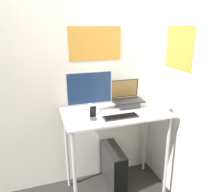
{
  "coord_description": "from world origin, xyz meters",
  "views": [
    {
      "loc": [
        -0.74,
        -1.72,
        1.85
      ],
      "look_at": [
        -0.04,
        0.31,
        1.18
      ],
      "focal_mm": 35.0,
      "sensor_mm": 36.0,
      "label": 1
    }
  ],
  "objects_px": {
    "laptop": "(127,100)",
    "monitor": "(90,93)",
    "cell_phone": "(93,115)",
    "keyboard": "(121,117)",
    "computer_tower": "(114,167)",
    "mouse": "(142,114)"
  },
  "relations": [
    {
      "from": "laptop",
      "to": "monitor",
      "type": "relative_size",
      "value": 0.72
    },
    {
      "from": "monitor",
      "to": "cell_phone",
      "type": "bearing_deg",
      "value": -95.23
    },
    {
      "from": "monitor",
      "to": "keyboard",
      "type": "xyz_separation_m",
      "value": [
        0.25,
        -0.23,
        -0.21
      ]
    },
    {
      "from": "laptop",
      "to": "computer_tower",
      "type": "height_order",
      "value": "laptop"
    },
    {
      "from": "monitor",
      "to": "cell_phone",
      "type": "height_order",
      "value": "monitor"
    },
    {
      "from": "cell_phone",
      "to": "computer_tower",
      "type": "relative_size",
      "value": 0.29
    },
    {
      "from": "monitor",
      "to": "computer_tower",
      "type": "height_order",
      "value": "monitor"
    },
    {
      "from": "laptop",
      "to": "monitor",
      "type": "xyz_separation_m",
      "value": [
        -0.43,
        -0.04,
        0.14
      ]
    },
    {
      "from": "monitor",
      "to": "cell_phone",
      "type": "distance_m",
      "value": 0.25
    },
    {
      "from": "keyboard",
      "to": "computer_tower",
      "type": "height_order",
      "value": "keyboard"
    },
    {
      "from": "mouse",
      "to": "computer_tower",
      "type": "xyz_separation_m",
      "value": [
        -0.2,
        0.29,
        -0.77
      ]
    },
    {
      "from": "laptop",
      "to": "keyboard",
      "type": "xyz_separation_m",
      "value": [
        -0.18,
        -0.27,
        -0.07
      ]
    },
    {
      "from": "monitor",
      "to": "keyboard",
      "type": "relative_size",
      "value": 1.35
    },
    {
      "from": "mouse",
      "to": "cell_phone",
      "type": "xyz_separation_m",
      "value": [
        -0.49,
        0.06,
        0.04
      ]
    },
    {
      "from": "monitor",
      "to": "keyboard",
      "type": "distance_m",
      "value": 0.4
    },
    {
      "from": "laptop",
      "to": "computer_tower",
      "type": "xyz_separation_m",
      "value": [
        -0.16,
        -0.01,
        -0.83
      ]
    },
    {
      "from": "laptop",
      "to": "computer_tower",
      "type": "distance_m",
      "value": 0.85
    },
    {
      "from": "mouse",
      "to": "computer_tower",
      "type": "height_order",
      "value": "mouse"
    },
    {
      "from": "mouse",
      "to": "monitor",
      "type": "bearing_deg",
      "value": 151.62
    },
    {
      "from": "laptop",
      "to": "monitor",
      "type": "distance_m",
      "value": 0.46
    },
    {
      "from": "monitor",
      "to": "cell_phone",
      "type": "relative_size",
      "value": 3.25
    },
    {
      "from": "computer_tower",
      "to": "monitor",
      "type": "bearing_deg",
      "value": -173.86
    }
  ]
}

